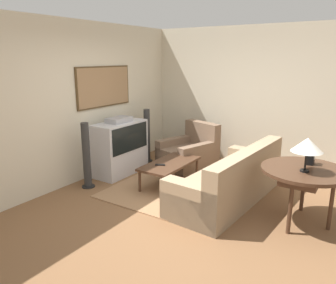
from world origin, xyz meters
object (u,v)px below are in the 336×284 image
(tv, at_px, (120,147))
(table_lamp, at_px, (307,145))
(console_table, at_px, (305,174))
(coffee_table, at_px, (170,165))
(speaker_tower_right, at_px, (147,137))
(mantel_clock, at_px, (311,158))
(couch, at_px, (230,182))
(speaker_tower_left, at_px, (87,157))
(armchair, at_px, (189,153))

(tv, xyz_separation_m, table_lamp, (-0.29, -3.24, 0.58))
(console_table, height_order, table_lamp, table_lamp)
(coffee_table, relative_size, speaker_tower_right, 1.06)
(tv, height_order, mantel_clock, tv)
(tv, distance_m, coffee_table, 1.10)
(couch, bearing_deg, speaker_tower_left, -66.24)
(mantel_clock, distance_m, speaker_tower_left, 3.37)
(tv, height_order, couch, tv)
(armchair, relative_size, table_lamp, 2.76)
(tv, height_order, console_table, tv)
(couch, distance_m, coffee_table, 1.10)
(coffee_table, height_order, console_table, console_table)
(mantel_clock, bearing_deg, table_lamp, 179.83)
(coffee_table, relative_size, console_table, 1.08)
(armchair, height_order, mantel_clock, mantel_clock)
(couch, xyz_separation_m, mantel_clock, (0.10, -1.05, 0.53))
(armchair, xyz_separation_m, mantel_clock, (-0.99, -2.37, 0.56))
(armchair, distance_m, coffee_table, 1.08)
(armchair, bearing_deg, console_table, -10.09)
(table_lamp, relative_size, speaker_tower_right, 0.39)
(tv, relative_size, armchair, 0.89)
(speaker_tower_left, xyz_separation_m, speaker_tower_right, (1.66, 0.00, 0.00))
(tv, bearing_deg, speaker_tower_right, -0.10)
(coffee_table, bearing_deg, couch, -92.05)
(table_lamp, bearing_deg, tv, 84.93)
(table_lamp, height_order, speaker_tower_right, table_lamp)
(tv, relative_size, couch, 0.47)
(coffee_table, height_order, speaker_tower_right, speaker_tower_right)
(armchair, xyz_separation_m, speaker_tower_right, (-0.22, 0.87, 0.25))
(armchair, distance_m, speaker_tower_left, 2.09)
(console_table, height_order, speaker_tower_left, speaker_tower_left)
(console_table, bearing_deg, coffee_table, 85.56)
(armchair, height_order, speaker_tower_right, speaker_tower_right)
(speaker_tower_left, bearing_deg, speaker_tower_right, 0.00)
(couch, relative_size, console_table, 2.08)
(couch, distance_m, console_table, 1.11)
(coffee_table, xyz_separation_m, table_lamp, (-0.28, -2.15, 0.72))
(mantel_clock, xyz_separation_m, speaker_tower_left, (-0.89, 3.24, -0.31))
(armchair, bearing_deg, tv, -112.36)
(armchair, distance_m, console_table, 2.68)
(speaker_tower_right, bearing_deg, coffee_table, -127.32)
(tv, xyz_separation_m, speaker_tower_left, (-0.83, -0.00, 0.02))
(coffee_table, xyz_separation_m, mantel_clock, (0.06, -2.15, 0.47))
(armchair, xyz_separation_m, console_table, (-1.22, -2.35, 0.41))
(tv, distance_m, console_table, 3.24)
(speaker_tower_left, bearing_deg, couch, -70.29)
(couch, relative_size, table_lamp, 5.21)
(tv, distance_m, speaker_tower_right, 0.83)
(tv, bearing_deg, couch, -91.14)
(console_table, bearing_deg, mantel_clock, -3.55)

